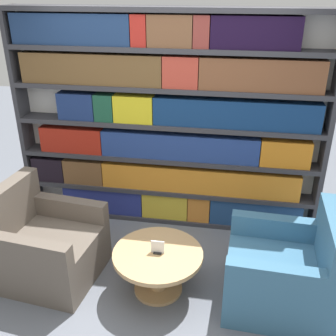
# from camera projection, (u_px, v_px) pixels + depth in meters

# --- Properties ---
(ground_plane) EXTENTS (14.00, 14.00, 0.00)m
(ground_plane) POSITION_uv_depth(u_px,v_px,m) (143.00, 292.00, 3.61)
(ground_plane) COLOR slate
(bookshelf) EXTENTS (3.36, 0.30, 2.37)m
(bookshelf) POSITION_uv_depth(u_px,v_px,m) (168.00, 125.00, 4.25)
(bookshelf) COLOR silver
(bookshelf) RESTS_ON ground_plane
(armchair_left) EXTENTS (0.97, 0.92, 0.92)m
(armchair_left) POSITION_uv_depth(u_px,v_px,m) (45.00, 247.00, 3.71)
(armchair_left) COLOR brown
(armchair_left) RESTS_ON ground_plane
(armchair_right) EXTENTS (0.92, 0.86, 0.92)m
(armchair_right) POSITION_uv_depth(u_px,v_px,m) (283.00, 274.00, 3.37)
(armchair_right) COLOR #386684
(armchair_right) RESTS_ON ground_plane
(coffee_table) EXTENTS (0.80, 0.80, 0.42)m
(coffee_table) POSITION_uv_depth(u_px,v_px,m) (158.00, 263.00, 3.51)
(coffee_table) COLOR tan
(coffee_table) RESTS_ON ground_plane
(table_sign) EXTENTS (0.12, 0.06, 0.12)m
(table_sign) POSITION_uv_depth(u_px,v_px,m) (158.00, 248.00, 3.44)
(table_sign) COLOR black
(table_sign) RESTS_ON coffee_table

